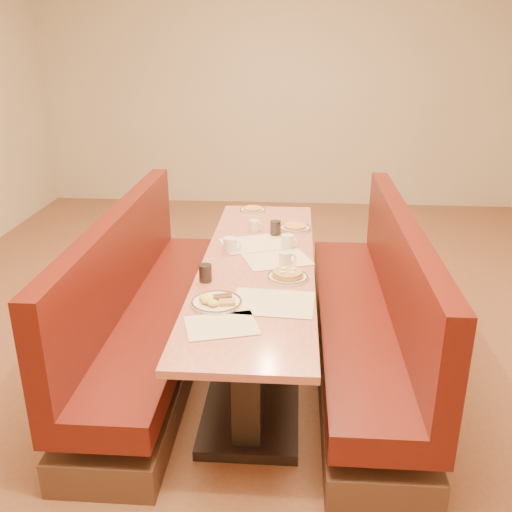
# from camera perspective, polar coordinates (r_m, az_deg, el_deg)

# --- Properties ---
(ground) EXTENTS (8.00, 8.00, 0.00)m
(ground) POSITION_cam_1_polar(r_m,az_deg,el_deg) (3.90, 0.15, -10.95)
(ground) COLOR #9E6647
(ground) RESTS_ON ground
(room_envelope) EXTENTS (6.04, 8.04, 2.82)m
(room_envelope) POSITION_cam_1_polar(r_m,az_deg,el_deg) (3.30, 0.18, 18.68)
(room_envelope) COLOR beige
(room_envelope) RESTS_ON ground
(diner_table) EXTENTS (0.70, 2.50, 0.75)m
(diner_table) POSITION_cam_1_polar(r_m,az_deg,el_deg) (3.72, 0.15, -6.07)
(diner_table) COLOR black
(diner_table) RESTS_ON ground
(booth_left) EXTENTS (0.55, 2.50, 1.05)m
(booth_left) POSITION_cam_1_polar(r_m,az_deg,el_deg) (3.84, -10.88, -5.77)
(booth_left) COLOR #4C3326
(booth_left) RESTS_ON ground
(booth_right) EXTENTS (0.55, 2.50, 1.05)m
(booth_right) POSITION_cam_1_polar(r_m,az_deg,el_deg) (3.75, 11.46, -6.50)
(booth_right) COLOR #4C3326
(booth_right) RESTS_ON ground
(placemat_near_left) EXTENTS (0.40, 0.35, 0.00)m
(placemat_near_left) POSITION_cam_1_polar(r_m,az_deg,el_deg) (2.82, -3.48, -6.93)
(placemat_near_left) COLOR beige
(placemat_near_left) RESTS_ON diner_table
(placemat_near_right) EXTENTS (0.46, 0.36, 0.00)m
(placemat_near_right) POSITION_cam_1_polar(r_m,az_deg,el_deg) (3.04, 1.69, -4.68)
(placemat_near_right) COLOR beige
(placemat_near_right) RESTS_ON diner_table
(placemat_far_left) EXTENTS (0.52, 0.46, 0.00)m
(placemat_far_left) POSITION_cam_1_polar(r_m,az_deg,el_deg) (3.88, -0.11, 1.26)
(placemat_far_left) COLOR beige
(placemat_far_left) RESTS_ON diner_table
(placemat_far_right) EXTENTS (0.48, 0.42, 0.00)m
(placemat_far_right) POSITION_cam_1_polar(r_m,az_deg,el_deg) (3.60, 2.12, -0.34)
(placemat_far_right) COLOR beige
(placemat_far_right) RESTS_ON diner_table
(pancake_plate) EXTENTS (0.25, 0.25, 0.06)m
(pancake_plate) POSITION_cam_1_polar(r_m,az_deg,el_deg) (3.33, 3.18, -1.97)
(pancake_plate) COLOR white
(pancake_plate) RESTS_ON diner_table
(eggs_plate) EXTENTS (0.28, 0.28, 0.06)m
(eggs_plate) POSITION_cam_1_polar(r_m,az_deg,el_deg) (3.02, -4.03, -4.58)
(eggs_plate) COLOR white
(eggs_plate) RESTS_ON diner_table
(extra_plate_mid) EXTENTS (0.24, 0.24, 0.05)m
(extra_plate_mid) POSITION_cam_1_polar(r_m,az_deg,el_deg) (4.17, 3.91, 2.85)
(extra_plate_mid) COLOR white
(extra_plate_mid) RESTS_ON diner_table
(extra_plate_far) EXTENTS (0.21, 0.21, 0.04)m
(extra_plate_far) POSITION_cam_1_polar(r_m,az_deg,el_deg) (4.60, -0.33, 4.66)
(extra_plate_far) COLOR white
(extra_plate_far) RESTS_ON diner_table
(coffee_mug_a) EXTENTS (0.11, 0.08, 0.08)m
(coffee_mug_a) POSITION_cam_1_polar(r_m,az_deg,el_deg) (3.52, 2.98, -0.22)
(coffee_mug_a) COLOR white
(coffee_mug_a) RESTS_ON diner_table
(coffee_mug_b) EXTENTS (0.12, 0.09, 0.09)m
(coffee_mug_b) POSITION_cam_1_polar(r_m,az_deg,el_deg) (3.73, -2.55, 1.15)
(coffee_mug_b) COLOR white
(coffee_mug_b) RESTS_ON diner_table
(coffee_mug_c) EXTENTS (0.11, 0.08, 0.09)m
(coffee_mug_c) POSITION_cam_1_polar(r_m,az_deg,el_deg) (3.80, 3.19, 1.48)
(coffee_mug_c) COLOR white
(coffee_mug_c) RESTS_ON diner_table
(coffee_mug_d) EXTENTS (0.10, 0.07, 0.08)m
(coffee_mug_d) POSITION_cam_1_polar(r_m,az_deg,el_deg) (4.13, -0.14, 3.08)
(coffee_mug_d) COLOR white
(coffee_mug_d) RESTS_ON diner_table
(soda_tumbler_near) EXTENTS (0.07, 0.07, 0.10)m
(soda_tumbler_near) POSITION_cam_1_polar(r_m,az_deg,el_deg) (3.29, -5.08, -1.71)
(soda_tumbler_near) COLOR black
(soda_tumbler_near) RESTS_ON diner_table
(soda_tumbler_mid) EXTENTS (0.08, 0.08, 0.11)m
(soda_tumbler_mid) POSITION_cam_1_polar(r_m,az_deg,el_deg) (4.04, 1.96, 2.80)
(soda_tumbler_mid) COLOR black
(soda_tumbler_mid) RESTS_ON diner_table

